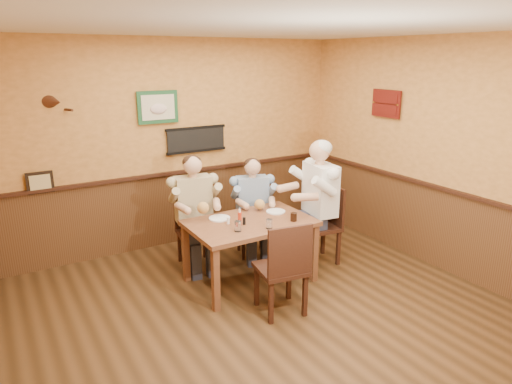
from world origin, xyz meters
TOP-DOWN VIEW (x-y plane):
  - room at (0.13, 0.17)m, footprint 5.02×5.03m
  - dining_table at (0.27, 0.91)m, footprint 1.40×0.90m
  - chair_back_left at (-0.10, 1.65)m, footprint 0.47×0.47m
  - chair_back_right at (0.68, 1.55)m, footprint 0.48×0.48m
  - chair_right_end at (1.29, 0.92)m, footprint 0.52×0.52m
  - chair_near_side at (0.20, 0.17)m, footprint 0.53×0.53m
  - diner_tan_shirt at (-0.10, 1.65)m, footprint 0.67×0.67m
  - diner_blue_polo at (0.68, 1.55)m, footprint 0.68×0.68m
  - diner_white_elder at (1.29, 0.92)m, footprint 0.75×0.75m
  - water_glass_left at (-0.00, 0.70)m, footprint 0.09×0.09m
  - water_glass_mid at (0.33, 0.60)m, footprint 0.09×0.09m
  - cola_tumbler at (0.70, 0.65)m, footprint 0.09×0.09m
  - hot_sauce_bottle at (0.10, 0.84)m, footprint 0.05×0.05m
  - salt_shaker at (0.01, 0.95)m, footprint 0.03×0.03m
  - pepper_shaker at (0.16, 0.84)m, footprint 0.04×0.04m
  - plate_far_left at (0.00, 1.15)m, footprint 0.30×0.30m
  - plate_far_right at (0.69, 1.02)m, footprint 0.28×0.28m

SIDE VIEW (x-z plane):
  - chair_back_right at x=0.68m, z-range 0.00..0.83m
  - chair_back_left at x=-0.10m, z-range 0.00..0.89m
  - chair_right_end at x=1.29m, z-range 0.00..1.00m
  - chair_near_side at x=0.20m, z-range 0.00..1.01m
  - diner_blue_polo at x=0.68m, z-range 0.00..1.18m
  - diner_tan_shirt at x=-0.10m, z-range 0.00..1.28m
  - dining_table at x=0.27m, z-range 0.28..1.03m
  - diner_white_elder at x=1.29m, z-range 0.00..1.42m
  - plate_far_right at x=0.69m, z-range 0.75..0.77m
  - plate_far_left at x=0.00m, z-range 0.75..0.77m
  - salt_shaker at x=0.01m, z-range 0.75..0.83m
  - pepper_shaker at x=0.16m, z-range 0.75..0.83m
  - cola_tumbler at x=0.70m, z-range 0.75..0.85m
  - water_glass_mid at x=0.33m, z-range 0.75..0.86m
  - water_glass_left at x=0.00m, z-range 0.75..0.86m
  - hot_sauce_bottle at x=0.10m, z-range 0.75..0.92m
  - room at x=0.13m, z-range 0.28..3.09m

